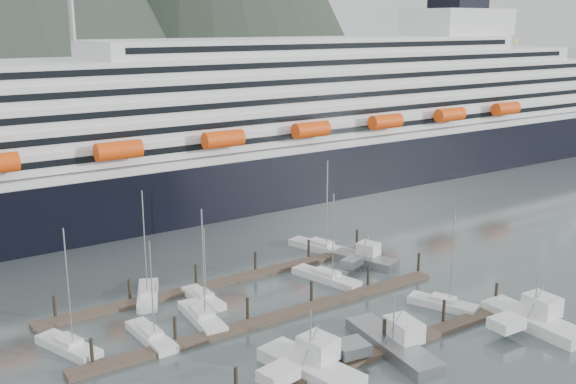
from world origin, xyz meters
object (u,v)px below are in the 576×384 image
Objects in this scene: sailboat_c at (202,318)px; sailboat_g at (321,248)px; trawler_d at (533,320)px; sailboat_h at (443,304)px; trawler_c at (391,344)px; sailboat_f at (203,299)px; trawler_b at (309,366)px; sailboat_b at (151,337)px; sailboat_d at (326,278)px; trawler_e at (364,259)px; cruise_ship at (279,131)px; sailboat_e at (148,295)px; sailboat_a at (69,347)px.

sailboat_c is 0.98× the size of sailboat_g.
trawler_d is (3.92, -34.42, 0.50)m from sailboat_g.
sailboat_c is at bearing 40.45° from sailboat_h.
sailboat_g is 1.05× the size of trawler_c.
sailboat_c is 21.89m from trawler_c.
sailboat_h is 10.42m from trawler_d.
sailboat_f reaches higher than trawler_b.
sailboat_d is at bearing -85.29° from sailboat_b.
trawler_b is at bearing 110.26° from trawler_e.
cruise_ship is at bearing -43.31° from sailboat_f.
sailboat_d is 0.86× the size of sailboat_e.
sailboat_f is 0.70× the size of sailboat_g.
trawler_d is at bearing -110.14° from sailboat_e.
sailboat_e is (4.17, 10.78, 0.03)m from sailboat_b.
trawler_d is (36.78, -21.12, 0.52)m from sailboat_b.
sailboat_d is at bearing -108.31° from sailboat_a.
sailboat_h is at bearing -128.15° from sailboat_f.
trawler_c is at bearing 87.65° from sailboat_h.
sailboat_f is at bearing 67.87° from trawler_e.
sailboat_c is at bearing -131.54° from cruise_ship.
trawler_b is at bearing 124.73° from sailboat_g.
trawler_c is 1.39× the size of trawler_e.
trawler_b is at bearing -154.32° from sailboat_a.
sailboat_c is 1.40× the size of sailboat_f.
sailboat_d is 16.96m from sailboat_f.
trawler_b is (-39.09, -64.29, -11.11)m from cruise_ship.
sailboat_a is at bearing 33.84° from trawler_b.
sailboat_a is (-57.02, -46.20, -11.62)m from cruise_ship.
sailboat_f is at bearing -9.76° from trawler_b.
sailboat_a is at bearing 47.59° from sailboat_h.
sailboat_h reaches higher than sailboat_f.
cruise_ship is 71.85m from trawler_d.
sailboat_f is 0.79× the size of sailboat_h.
trawler_c is (9.84, -1.00, -0.05)m from trawler_b.
sailboat_h is at bearing -170.57° from sailboat_d.
sailboat_c reaches higher than sailboat_h.
sailboat_c is 9.94m from sailboat_e.
sailboat_a is 0.97× the size of sailboat_g.
sailboat_g reaches higher than trawler_d.
sailboat_g is (26.11, 12.12, -0.00)m from sailboat_c.
trawler_b is at bearing 79.86° from trawler_d.
sailboat_b is at bearing 122.37° from sailboat_f.
sailboat_f is 24.53m from sailboat_g.
trawler_c is at bearing -106.69° from trawler_b.
sailboat_e is at bearing 47.35° from trawler_d.
sailboat_e is 1.45× the size of sailboat_f.
sailboat_f is at bearing 90.47° from sailboat_g.
sailboat_b is 1.20× the size of trawler_e.
sailboat_g is 32.55m from trawler_c.
trawler_d is (17.08, -4.66, 0.04)m from trawler_c.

